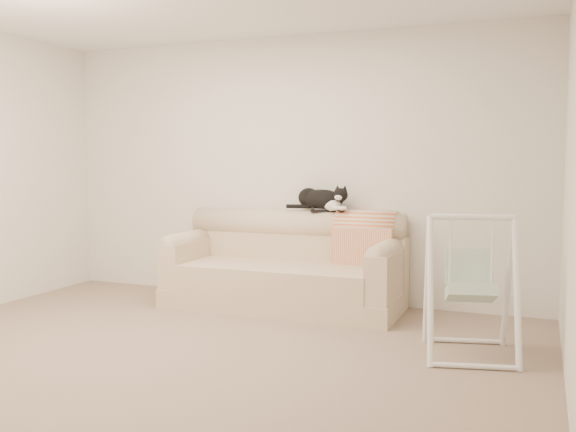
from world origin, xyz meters
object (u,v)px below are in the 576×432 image
object	(u,v)px
baby_swing	(470,285)
remote_b	(338,211)
sofa	(286,270)
tuxedo_cat	(322,199)
remote_a	(320,210)

from	to	relation	value
baby_swing	remote_b	bearing A→B (deg)	138.86
remote_b	baby_swing	world-z (taller)	baby_swing
sofa	tuxedo_cat	world-z (taller)	tuxedo_cat
remote_b	sofa	bearing A→B (deg)	-152.40
sofa	baby_swing	distance (m)	2.02
sofa	baby_swing	bearing A→B (deg)	-27.91
remote_a	remote_b	size ratio (longest dim) A/B	1.13
tuxedo_cat	remote_a	bearing A→B (deg)	-95.19
tuxedo_cat	baby_swing	size ratio (longest dim) A/B	0.63
tuxedo_cat	baby_swing	xyz separation A→B (m)	(1.52, -1.20, -0.51)
sofa	remote_b	bearing A→B (deg)	27.60
tuxedo_cat	remote_b	bearing A→B (deg)	-8.68
remote_a	baby_swing	world-z (taller)	baby_swing
remote_a	baby_swing	size ratio (longest dim) A/B	0.18
sofa	baby_swing	size ratio (longest dim) A/B	2.16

